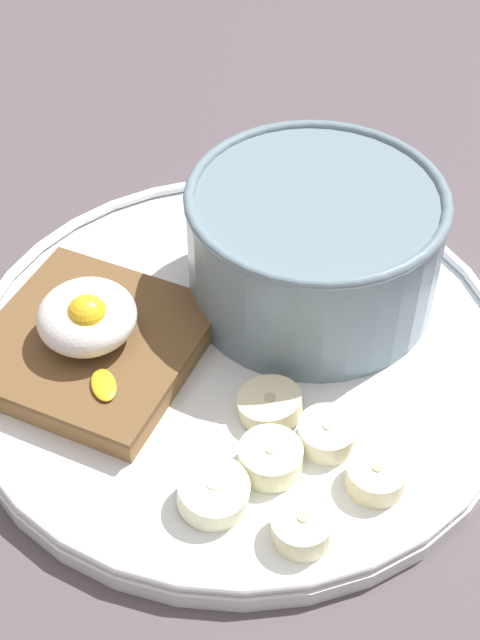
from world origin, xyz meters
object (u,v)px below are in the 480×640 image
Objects in this scene: banana_slice_left at (270,458)px; banana_slice_back at (270,405)px; poached_egg at (87,317)px; oatmeal_bowl at (314,246)px; banana_slice_outer at (376,476)px; banana_slice_front at (327,434)px; toast_slice at (92,345)px; banana_slice_inner at (302,527)px; banana_slice_right at (213,493)px.

banana_slice_back is (-3.04, -1.17, -0.08)cm from banana_slice_left.
oatmeal_bowl is at bearing 135.21° from poached_egg.
banana_slice_outer is (-0.93, 4.81, -0.07)cm from banana_slice_left.
poached_egg is at bearing -44.79° from oatmeal_bowl.
toast_slice is at bearing -93.46° from banana_slice_front.
banana_slice_front is 0.88× the size of banana_slice_inner.
banana_slice_inner is at bearing -30.35° from banana_slice_outer.
banana_slice_outer is (2.20, 15.87, -0.24)cm from toast_slice.
banana_slice_front is at bearing 144.10° from banana_slice_right.
banana_slice_front is 3.15cm from banana_slice_outer.
banana_slice_back is at bearing 5.84° from oatmeal_bowl.
banana_slice_left is at bearing 9.88° from oatmeal_bowl.
banana_slice_outer is at bearing 149.65° from banana_slice_inner.
banana_slice_right and banana_slice_inner have the same top height.
banana_slice_left is (3.13, 11.05, -0.17)cm from toast_slice.
toast_slice is at bearing -113.83° from banana_slice_inner.
oatmeal_bowl is at bearing -162.60° from banana_slice_inner.
banana_slice_right is 4.27cm from banana_slice_inner.
banana_slice_back is (8.94, 0.91, -2.81)cm from oatmeal_bowl.
oatmeal_bowl is 3.48× the size of banana_slice_inner.
toast_slice is at bearing -45.36° from oatmeal_bowl.
banana_slice_left reaches higher than banana_slice_outer.
banana_slice_left reaches higher than banana_slice_back.
poached_egg is at bearing -93.05° from banana_slice_front.
banana_slice_outer is at bearing 82.42° from poached_egg.
poached_egg is 1.71× the size of banana_slice_left.
oatmeal_bowl reaches higher than banana_slice_back.
toast_slice and banana_slice_right have the same top height.
toast_slice is 3.16× the size of banana_slice_front.
banana_slice_front is 3.07cm from banana_slice_left.
poached_egg is 1.88× the size of banana_slice_front.
banana_slice_right is at bearing -35.90° from banana_slice_front.
poached_egg reaches higher than banana_slice_front.
toast_slice is at bearing -122.17° from banana_slice_right.
banana_slice_back is (-0.01, 9.80, -2.39)cm from poached_egg.
poached_egg is 16.10cm from banana_slice_outer.
banana_slice_inner is at bearing 66.39° from poached_egg.
banana_slice_right reaches higher than banana_slice_left.
banana_slice_right is at bearing 57.83° from toast_slice.
banana_slice_back is at bearing -102.57° from banana_slice_front.
banana_slice_back is at bearing 90.08° from poached_egg.
oatmeal_bowl reaches higher than banana_slice_outer.
toast_slice is 2.68× the size of banana_slice_right.
banana_slice_inner is 4.43cm from banana_slice_outer.
poached_egg is at bearing -113.61° from banana_slice_inner.
banana_slice_outer is at bearing 100.93° from banana_slice_left.
banana_slice_inner is (6.02, 13.63, -0.14)cm from toast_slice.
banana_slice_left is 0.93× the size of banana_slice_right.
banana_slice_right is at bearing -5.17° from banana_slice_back.
banana_slice_left is at bearing -138.32° from banana_slice_inner.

